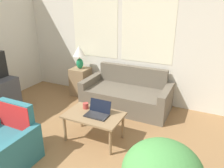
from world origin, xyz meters
TOP-DOWN VIEW (x-y plane):
  - wall_back at (-0.00, 3.59)m, footprint 5.80×0.06m
  - couch at (0.29, 3.15)m, footprint 1.78×0.86m
  - armchair at (-0.59, 0.81)m, footprint 0.78×0.82m
  - side_table at (-0.94, 3.29)m, footprint 0.40×0.40m
  - table_lamp at (-0.94, 3.29)m, footprint 0.28×0.28m
  - coffee_table at (0.26, 1.83)m, footprint 0.90×0.57m
  - laptop at (0.32, 1.84)m, footprint 0.36×0.26m
  - cup_navy at (0.04, 1.94)m, footprint 0.09×0.09m

SIDE VIEW (x-z plane):
  - armchair at x=-0.59m, z-range -0.15..0.66m
  - couch at x=0.29m, z-range -0.15..0.66m
  - side_table at x=-0.94m, z-range 0.00..0.64m
  - coffee_table at x=0.26m, z-range 0.17..0.63m
  - cup_navy at x=0.04m, z-range 0.46..0.56m
  - laptop at x=0.32m, z-range 0.40..0.62m
  - table_lamp at x=-0.94m, z-range 0.72..1.24m
  - wall_back at x=0.00m, z-range 0.01..2.61m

